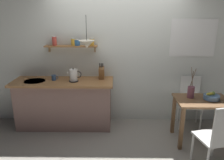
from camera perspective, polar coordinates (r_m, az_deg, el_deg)
The scene contains 13 objects.
ground_plane at distance 4.08m, azimuth 1.39°, elevation -13.92°, with size 14.00×14.00×0.00m, color gray.
back_wall at distance 4.22m, azimuth 4.28°, elevation 6.81°, with size 6.80×0.11×2.70m.
kitchen_counter at distance 4.26m, azimuth -12.26°, elevation -5.92°, with size 1.83×0.63×0.92m.
wall_shelf at distance 4.10m, azimuth -10.29°, elevation 9.21°, with size 0.96×0.20×0.30m.
dining_table at distance 3.92m, azimuth 22.33°, elevation -6.75°, with size 0.87×0.61×0.75m.
dining_chair_near at distance 3.33m, azimuth 25.84°, elevation -12.83°, with size 0.50×0.50×0.99m.
dining_chair_far at distance 4.46m, azimuth 19.58°, elevation -4.71°, with size 0.48×0.48×0.95m.
fruit_bowl at distance 3.90m, azimuth 24.43°, elevation -3.98°, with size 0.25×0.25×0.13m.
twig_vase at distance 3.86m, azimuth 19.81°, elevation -2.89°, with size 0.11×0.11×0.53m.
electric_kettle at distance 3.98m, azimuth -9.94°, elevation 1.15°, with size 0.25×0.16×0.25m.
knife_block at distance 4.07m, azimuth -2.73°, elevation 1.93°, with size 0.10×0.19×0.31m.
coffee_mug_by_sink at distance 4.15m, azimuth -14.84°, elevation 0.61°, with size 0.12×0.08×0.10m.
pendant_lamp at distance 3.80m, azimuth -6.56°, elevation 9.31°, with size 0.27×0.27×0.54m.
Camera 1 is at (-0.04, -3.50, 2.10)m, focal length 35.17 mm.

